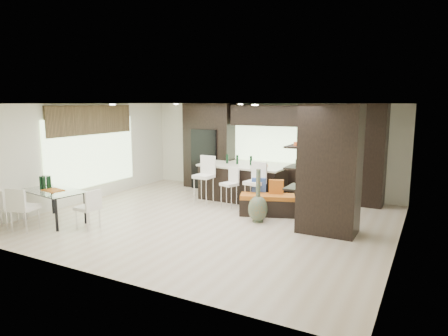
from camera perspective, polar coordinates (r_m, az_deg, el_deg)
The scene contains 22 objects.
ground at distance 9.45m, azimuth -1.72°, elevation -7.42°, with size 8.00×8.00×0.00m, color #C1AD94.
back_wall at distance 12.29m, azimuth 6.37°, elevation 2.86°, with size 8.00×0.02×2.70m, color silver.
left_wall at distance 11.65m, azimuth -19.12°, elevation 2.05°, with size 0.02×7.00×2.70m, color silver.
right_wall at distance 7.99m, azimuth 24.01°, elevation -1.39°, with size 0.02×7.00×2.70m, color silver.
ceiling at distance 9.05m, azimuth -1.81°, elevation 9.18°, with size 8.00×7.00×0.02m, color white.
window_left at distance 11.76m, azimuth -18.27°, elevation 2.16°, with size 0.04×3.20×1.90m, color #B2D199.
window_back at distance 12.02m, azimuth 8.98°, elevation 3.62°, with size 3.40×0.04×1.20m, color #B2D199.
stone_accent at distance 11.66m, azimuth -18.40°, elevation 6.54°, with size 0.08×3.00×0.80m, color brown.
ceiling_spots at distance 9.27m, azimuth -1.03°, elevation 9.06°, with size 4.00×3.00×0.02m, color white.
back_cabinetry at distance 11.80m, azimuth 8.04°, elevation 2.56°, with size 6.80×0.68×2.70m, color black.
refrigerator at distance 12.82m, azimuth -2.21°, elevation 1.38°, with size 0.90×0.68×1.90m, color black.
partition_column at distance 8.58m, azimuth 14.87°, elevation -0.20°, with size 1.20×0.80×2.70m, color black.
kitchen_island at distance 11.18m, azimuth 2.62°, elevation -2.13°, with size 2.42×1.04×1.01m, color black.
stool_left at distance 10.78m, azimuth -2.90°, elevation -2.44°, with size 0.47×0.47×1.05m, color white.
stool_mid at distance 10.49m, azimuth 0.73°, elevation -3.35°, with size 0.37×0.37×0.84m, color white.
stool_right at distance 10.13m, azimuth 4.38°, elevation -3.37°, with size 0.44×0.44×1.00m, color white.
bench at distance 9.84m, azimuth 6.20°, elevation -5.25°, with size 1.33×0.51×0.51m, color black.
floor_vase at distance 9.17m, azimuth 4.89°, elevation -3.97°, with size 0.45×0.45×1.24m, color #48523B, non-canonical shape.
dining_table at distance 10.01m, azimuth -23.07°, elevation -5.05°, with size 1.53×0.86×0.73m, color white.
chair_near at distance 9.56m, azimuth -26.59°, elevation -5.47°, with size 0.48×0.48×0.89m, color white.
chair_far at distance 9.96m, azimuth -28.07°, elevation -5.25°, with size 0.44×0.44×0.81m, color white.
chair_end at distance 9.22m, azimuth -18.90°, elevation -5.77°, with size 0.43×0.43×0.80m, color white.
Camera 1 is at (4.50, -7.85, 2.73)m, focal length 32.00 mm.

